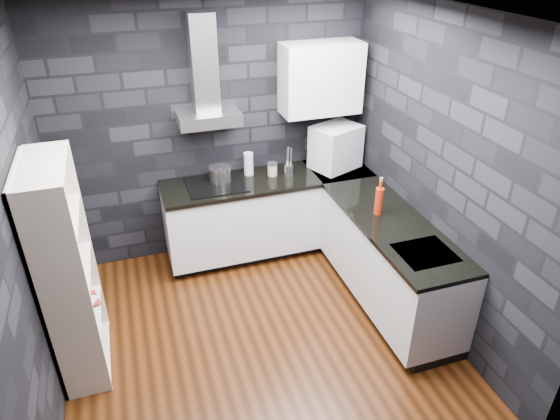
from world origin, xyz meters
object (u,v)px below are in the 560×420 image
pot (220,175)px  utensil_crock (289,170)px  bookshelf (68,273)px  fruit_bowl (66,273)px  appliance_garage (336,147)px  red_bottle (379,201)px  glass_vase (249,164)px  storage_jar (272,170)px

pot → utensil_crock: bearing=-7.0°
bookshelf → fruit_bowl: (0.00, -0.06, 0.04)m
appliance_garage → bookshelf: (-2.68, -1.12, -0.22)m
appliance_garage → red_bottle: bearing=-113.7°
red_bottle → glass_vase: bearing=127.8°
utensil_crock → fruit_bowl: bearing=-152.2°
pot → bookshelf: 1.84m
storage_jar → red_bottle: (0.67, -1.06, 0.07)m
appliance_garage → utensil_crock: bearing=163.3°
pot → red_bottle: red_bottle is taller
utensil_crock → red_bottle: (0.51, -1.00, 0.07)m
pot → red_bottle: (1.22, -1.09, 0.05)m
pot → glass_vase: glass_vase is taller
bookshelf → pot: bearing=36.1°
pot → glass_vase: size_ratio=0.91×
pot → fruit_bowl: (-1.43, -1.22, -0.04)m
pot → appliance_garage: appliance_garage is taller
storage_jar → pot: bearing=177.4°
appliance_garage → red_bottle: size_ratio=1.87×
storage_jar → glass_vase: bearing=157.6°
red_bottle → fruit_bowl: 2.65m
utensil_crock → fruit_bowl: 2.42m
storage_jar → red_bottle: 1.26m
glass_vase → utensil_crock: glass_vase is taller
pot → fruit_bowl: 1.88m
pot → storage_jar: pot is taller
fruit_bowl → bookshelf: bearing=90.0°
glass_vase → appliance_garage: (0.93, -0.11, 0.10)m
utensil_crock → fruit_bowl: size_ratio=0.60×
bookshelf → red_bottle: bearing=-1.4°
storage_jar → fruit_bowl: (-1.98, -1.19, -0.02)m
storage_jar → bookshelf: 2.28m
pot → utensil_crock: 0.71m
glass_vase → red_bottle: (0.90, -1.16, 0.01)m
storage_jar → appliance_garage: 0.72m
fruit_bowl → storage_jar: bearing=31.0°
utensil_crock → red_bottle: red_bottle is taller
glass_vase → appliance_garage: size_ratio=0.51×
storage_jar → appliance_garage: (0.70, -0.01, 0.16)m
pot → storage_jar: bearing=-2.6°
pot → storage_jar: size_ratio=1.80×
bookshelf → glass_vase: bearing=32.1°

